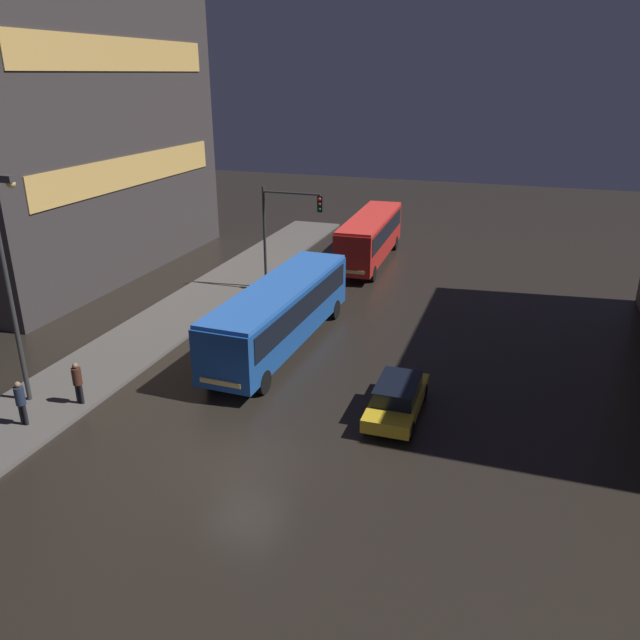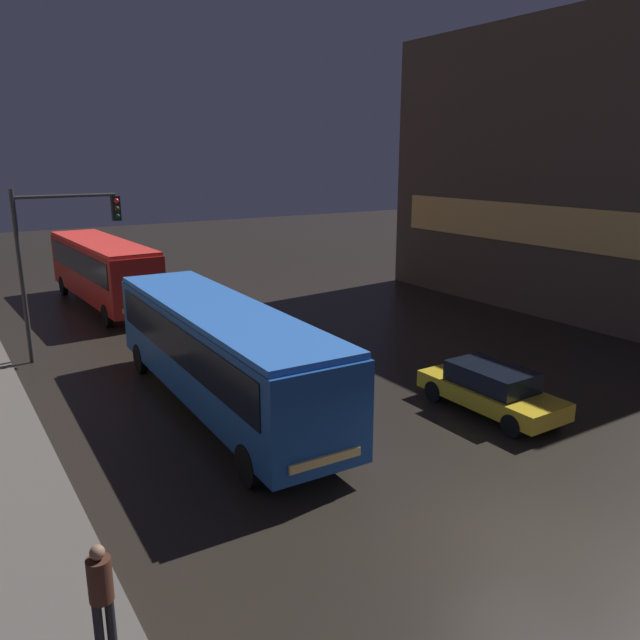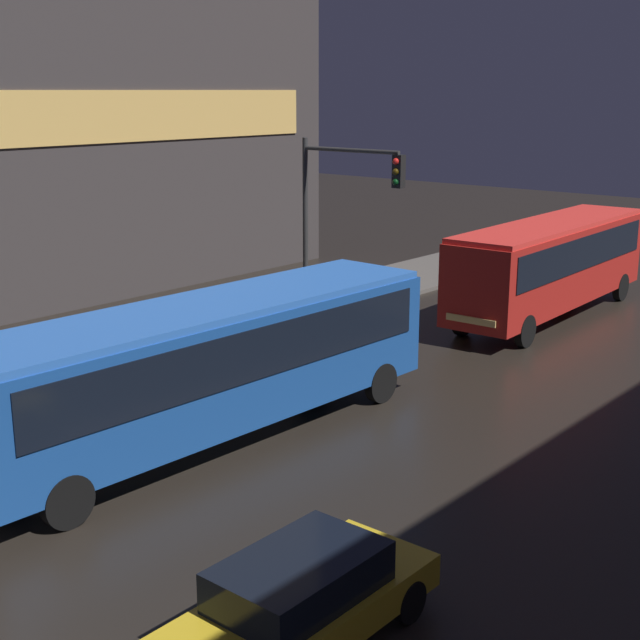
% 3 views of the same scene
% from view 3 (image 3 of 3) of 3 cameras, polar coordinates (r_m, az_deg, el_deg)
% --- Properties ---
extents(sidewalk_left, '(4.00, 48.00, 0.15)m').
position_cam_3_polar(sidewalk_left, '(25.57, -15.45, -2.92)').
color(sidewalk_left, '#56514C').
rests_on(sidewalk_left, ground).
extents(building_left_tower, '(10.07, 20.84, 20.01)m').
position_cam_3_polar(building_left_tower, '(37.34, -17.38, 17.73)').
color(building_left_tower, '#383333').
rests_on(building_left_tower, ground).
extents(bus_near, '(2.89, 11.77, 3.12)m').
position_cam_3_polar(bus_near, '(19.35, -6.92, -2.33)').
color(bus_near, '#194793').
rests_on(bus_near, ground).
extents(bus_far, '(2.74, 10.78, 3.24)m').
position_cam_3_polar(bus_far, '(30.98, 14.55, 3.81)').
color(bus_far, '#AD1E19').
rests_on(bus_far, ground).
extents(car_taxi, '(1.81, 4.38, 1.38)m').
position_cam_3_polar(car_taxi, '(12.79, -1.30, -17.51)').
color(car_taxi, gold).
rests_on(car_taxi, ground).
extents(traffic_light_main, '(3.65, 0.35, 6.14)m').
position_cam_3_polar(traffic_light_main, '(26.17, 1.13, 7.24)').
color(traffic_light_main, '#2D2D2D').
rests_on(traffic_light_main, ground).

